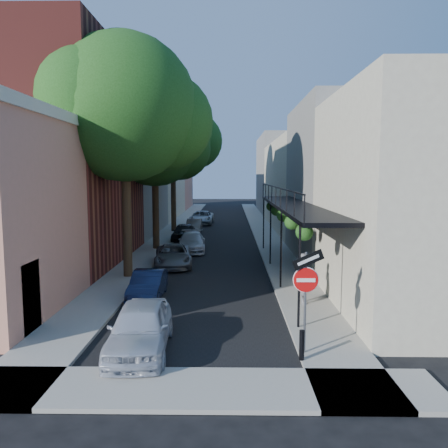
{
  "coord_description": "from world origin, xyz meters",
  "views": [
    {
      "loc": [
        1.13,
        -10.51,
        4.95
      ],
      "look_at": [
        0.84,
        8.56,
        2.8
      ],
      "focal_mm": 35.0,
      "sensor_mm": 36.0,
      "label": 1
    }
  ],
  "objects_px": {
    "parked_car_a": "(140,328)",
    "parked_car_g": "(202,218)",
    "parked_car_e": "(184,232)",
    "bollard": "(302,345)",
    "pedestrian": "(304,278)",
    "parked_car_c": "(173,256)",
    "oak_far": "(178,136)",
    "sign_post": "(306,284)",
    "oak_mid": "(161,142)",
    "parked_car_b": "(148,285)",
    "parked_car_d": "(192,242)",
    "parked_car_f": "(194,226)",
    "oak_near": "(135,112)"
  },
  "relations": [
    {
      "from": "parked_car_c",
      "to": "pedestrian",
      "type": "distance_m",
      "value": 9.28
    },
    {
      "from": "bollard",
      "to": "parked_car_a",
      "type": "relative_size",
      "value": 0.2
    },
    {
      "from": "bollard",
      "to": "parked_car_f",
      "type": "height_order",
      "value": "parked_car_f"
    },
    {
      "from": "parked_car_a",
      "to": "bollard",
      "type": "bearing_deg",
      "value": -13.33
    },
    {
      "from": "parked_car_a",
      "to": "parked_car_g",
      "type": "xyz_separation_m",
      "value": [
        -0.36,
        31.93,
        -0.02
      ]
    },
    {
      "from": "parked_car_b",
      "to": "parked_car_c",
      "type": "relative_size",
      "value": 0.81
    },
    {
      "from": "bollard",
      "to": "parked_car_f",
      "type": "xyz_separation_m",
      "value": [
        -5.01,
        26.21,
        0.07
      ]
    },
    {
      "from": "oak_mid",
      "to": "parked_car_d",
      "type": "xyz_separation_m",
      "value": [
        2.02,
        -0.73,
        -6.44
      ]
    },
    {
      "from": "oak_near",
      "to": "parked_car_b",
      "type": "distance_m",
      "value": 8.31
    },
    {
      "from": "pedestrian",
      "to": "parked_car_b",
      "type": "bearing_deg",
      "value": 84.11
    },
    {
      "from": "oak_mid",
      "to": "parked_car_c",
      "type": "bearing_deg",
      "value": -75.24
    },
    {
      "from": "bollard",
      "to": "sign_post",
      "type": "bearing_deg",
      "value": 71.44
    },
    {
      "from": "oak_mid",
      "to": "pedestrian",
      "type": "bearing_deg",
      "value": -59.77
    },
    {
      "from": "parked_car_c",
      "to": "pedestrian",
      "type": "bearing_deg",
      "value": -57.88
    },
    {
      "from": "parked_car_d",
      "to": "pedestrian",
      "type": "distance_m",
      "value": 12.99
    },
    {
      "from": "parked_car_f",
      "to": "parked_car_g",
      "type": "height_order",
      "value": "parked_car_g"
    },
    {
      "from": "oak_near",
      "to": "pedestrian",
      "type": "bearing_deg",
      "value": -32.35
    },
    {
      "from": "oak_near",
      "to": "oak_far",
      "type": "bearing_deg",
      "value": 89.96
    },
    {
      "from": "sign_post",
      "to": "parked_car_g",
      "type": "relative_size",
      "value": 0.62
    },
    {
      "from": "bollard",
      "to": "oak_mid",
      "type": "height_order",
      "value": "oak_mid"
    },
    {
      "from": "parked_car_a",
      "to": "parked_car_g",
      "type": "height_order",
      "value": "parked_car_a"
    },
    {
      "from": "oak_far",
      "to": "parked_car_a",
      "type": "bearing_deg",
      "value": -85.7
    },
    {
      "from": "oak_far",
      "to": "parked_car_a",
      "type": "xyz_separation_m",
      "value": [
        1.95,
        -26.01,
        -7.57
      ]
    },
    {
      "from": "sign_post",
      "to": "oak_mid",
      "type": "distance_m",
      "value": 19.14
    },
    {
      "from": "parked_car_b",
      "to": "parked_car_f",
      "type": "xyz_separation_m",
      "value": [
        0.16,
        20.2,
        0.02
      ]
    },
    {
      "from": "sign_post",
      "to": "bollard",
      "type": "xyz_separation_m",
      "value": [
        -0.16,
        -0.47,
        -1.52
      ]
    },
    {
      "from": "bollard",
      "to": "oak_mid",
      "type": "relative_size",
      "value": 0.08
    },
    {
      "from": "oak_near",
      "to": "parked_car_a",
      "type": "height_order",
      "value": "oak_near"
    },
    {
      "from": "oak_mid",
      "to": "parked_car_a",
      "type": "xyz_separation_m",
      "value": [
        2.02,
        -16.97,
        -6.37
      ]
    },
    {
      "from": "parked_car_b",
      "to": "parked_car_d",
      "type": "relative_size",
      "value": 0.81
    },
    {
      "from": "oak_mid",
      "to": "parked_car_b",
      "type": "height_order",
      "value": "oak_mid"
    },
    {
      "from": "sign_post",
      "to": "parked_car_b",
      "type": "bearing_deg",
      "value": 133.95
    },
    {
      "from": "parked_car_g",
      "to": "oak_mid",
      "type": "bearing_deg",
      "value": -95.07
    },
    {
      "from": "parked_car_c",
      "to": "oak_far",
      "type": "bearing_deg",
      "value": 87.99
    },
    {
      "from": "parked_car_a",
      "to": "parked_car_g",
      "type": "distance_m",
      "value": 31.94
    },
    {
      "from": "oak_far",
      "to": "parked_car_a",
      "type": "relative_size",
      "value": 2.94
    },
    {
      "from": "sign_post",
      "to": "oak_far",
      "type": "relative_size",
      "value": 0.25
    },
    {
      "from": "pedestrian",
      "to": "oak_near",
      "type": "bearing_deg",
      "value": 59.74
    },
    {
      "from": "parked_car_f",
      "to": "oak_far",
      "type": "bearing_deg",
      "value": 156.74
    },
    {
      "from": "oak_far",
      "to": "parked_car_b",
      "type": "xyz_separation_m",
      "value": [
        1.18,
        -20.76,
        -7.69
      ]
    },
    {
      "from": "oak_near",
      "to": "oak_far",
      "type": "xyz_separation_m",
      "value": [
        0.01,
        17.01,
        0.38
      ]
    },
    {
      "from": "parked_car_c",
      "to": "sign_post",
      "type": "bearing_deg",
      "value": -73.89
    },
    {
      "from": "sign_post",
      "to": "bollard",
      "type": "distance_m",
      "value": 1.6
    },
    {
      "from": "oak_mid",
      "to": "parked_car_d",
      "type": "distance_m",
      "value": 6.79
    },
    {
      "from": "parked_car_b",
      "to": "pedestrian",
      "type": "distance_m",
      "value": 6.17
    },
    {
      "from": "bollard",
      "to": "pedestrian",
      "type": "distance_m",
      "value": 5.26
    },
    {
      "from": "parked_car_a",
      "to": "parked_car_e",
      "type": "xyz_separation_m",
      "value": [
        -1.03,
        20.9,
        -0.04
      ]
    },
    {
      "from": "bollard",
      "to": "oak_far",
      "type": "distance_m",
      "value": 28.58
    },
    {
      "from": "parked_car_d",
      "to": "parked_car_a",
      "type": "bearing_deg",
      "value": -93.6
    },
    {
      "from": "bollard",
      "to": "parked_car_a",
      "type": "xyz_separation_m",
      "value": [
        -4.4,
        0.76,
        0.17
      ]
    }
  ]
}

